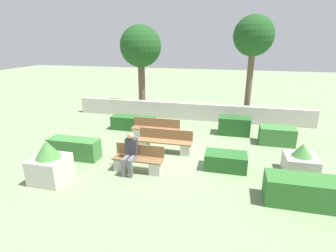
% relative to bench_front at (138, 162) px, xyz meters
% --- Properties ---
extents(ground_plane, '(60.00, 60.00, 0.00)m').
position_rel_bench_front_xyz_m(ground_plane, '(0.68, 1.76, -0.33)').
color(ground_plane, gray).
extents(perimeter_wall, '(12.86, 0.30, 0.91)m').
position_rel_bench_front_xyz_m(perimeter_wall, '(0.68, 6.32, 0.12)').
color(perimeter_wall, beige).
rests_on(perimeter_wall, ground_plane).
extents(bench_front, '(1.68, 0.49, 0.88)m').
position_rel_bench_front_xyz_m(bench_front, '(0.00, 0.00, 0.00)').
color(bench_front, brown).
rests_on(bench_front, ground_plane).
extents(bench_left_side, '(2.14, 0.48, 0.88)m').
position_rel_bench_front_xyz_m(bench_left_side, '(0.47, 1.73, 0.02)').
color(bench_left_side, brown).
rests_on(bench_left_side, ground_plane).
extents(bench_right_side, '(2.13, 0.48, 0.88)m').
position_rel_bench_front_xyz_m(bench_right_side, '(-0.29, 3.07, 0.02)').
color(bench_right_side, brown).
rests_on(bench_right_side, ground_plane).
extents(person_seated_man, '(0.38, 0.64, 1.37)m').
position_rel_bench_front_xyz_m(person_seated_man, '(-0.21, -0.14, 0.43)').
color(person_seated_man, slate).
rests_on(person_seated_man, ground_plane).
extents(hedge_block_near_left, '(1.39, 0.79, 0.57)m').
position_rel_bench_front_xyz_m(hedge_block_near_left, '(2.83, 0.85, -0.05)').
color(hedge_block_near_left, '#286028').
rests_on(hedge_block_near_left, ground_plane).
extents(hedge_block_near_right, '(2.12, 0.67, 0.66)m').
position_rel_bench_front_xyz_m(hedge_block_near_right, '(-1.67, 3.97, -0.00)').
color(hedge_block_near_right, '#286028').
rests_on(hedge_block_near_right, ground_plane).
extents(hedge_block_mid_left, '(1.41, 0.81, 0.74)m').
position_rel_bench_front_xyz_m(hedge_block_mid_left, '(4.86, 3.64, 0.04)').
color(hedge_block_mid_left, '#3D7A38').
rests_on(hedge_block_mid_left, ground_plane).
extents(hedge_block_mid_right, '(1.89, 0.62, 0.75)m').
position_rel_bench_front_xyz_m(hedge_block_mid_right, '(-2.66, 0.42, 0.04)').
color(hedge_block_mid_right, '#3D7A38').
rests_on(hedge_block_mid_right, ground_plane).
extents(hedge_block_far_left, '(1.42, 0.82, 0.82)m').
position_rel_bench_front_xyz_m(hedge_block_far_left, '(3.10, 4.47, 0.08)').
color(hedge_block_far_left, '#235623').
rests_on(hedge_block_far_left, ground_plane).
extents(hedge_block_far_right, '(2.01, 0.81, 0.76)m').
position_rel_bench_front_xyz_m(hedge_block_far_right, '(4.92, -0.72, 0.05)').
color(hedge_block_far_right, '#33702D').
rests_on(hedge_block_far_right, ground_plane).
extents(planter_corner_left, '(1.02, 1.02, 1.34)m').
position_rel_bench_front_xyz_m(planter_corner_left, '(-2.43, -1.25, 0.25)').
color(planter_corner_left, beige).
rests_on(planter_corner_left, ground_plane).
extents(planter_corner_right, '(0.99, 0.99, 1.05)m').
position_rel_bench_front_xyz_m(planter_corner_right, '(5.22, 1.08, 0.09)').
color(planter_corner_right, beige).
rests_on(planter_corner_right, ground_plane).
extents(tree_leftmost, '(2.36, 2.36, 5.02)m').
position_rel_bench_front_xyz_m(tree_leftmost, '(-2.34, 7.30, 3.43)').
color(tree_leftmost, brown).
rests_on(tree_leftmost, ground_plane).
extents(tree_center_left, '(2.07, 2.07, 5.43)m').
position_rel_bench_front_xyz_m(tree_center_left, '(3.77, 7.31, 3.95)').
color(tree_center_left, brown).
rests_on(tree_center_left, ground_plane).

